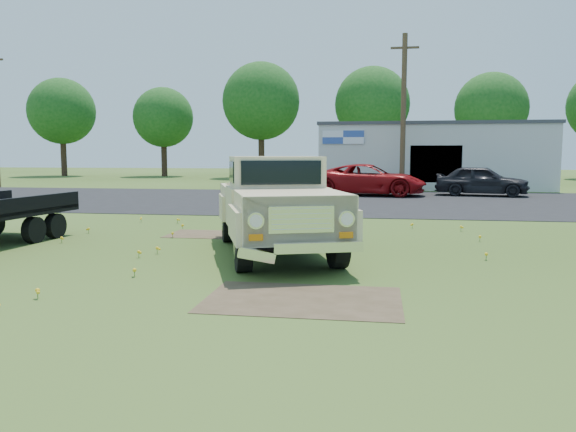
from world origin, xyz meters
name	(u,v)px	position (x,y,z in m)	size (l,w,h in m)	color
ground	(251,260)	(0.00, 0.00, 0.00)	(140.00, 140.00, 0.00)	#324A17
asphalt_lot	(322,201)	(0.00, 15.00, 0.00)	(90.00, 14.00, 0.02)	black
dirt_patch_a	(303,300)	(1.50, -3.00, 0.00)	(3.00, 2.00, 0.01)	#453825
dirt_patch_b	(209,234)	(-2.00, 3.50, 0.00)	(2.20, 1.60, 0.01)	#453825
commercial_building	(430,155)	(6.00, 26.99, 2.10)	(14.20, 8.20, 4.15)	silver
utility_pole_mid	(403,112)	(4.00, 22.00, 4.60)	(1.60, 0.30, 9.00)	#473721
treeline_a	(62,111)	(-28.00, 40.00, 6.30)	(6.40, 6.40, 9.52)	#372319
treeline_b	(163,118)	(-18.00, 41.00, 5.67)	(5.76, 5.76, 8.57)	#372319
treeline_c	(261,101)	(-8.00, 39.50, 6.93)	(7.04, 7.04, 10.47)	#372319
treeline_d	(372,104)	(2.00, 40.50, 6.62)	(6.72, 6.72, 10.00)	#372319
treeline_e	(491,109)	(12.00, 39.00, 5.98)	(6.08, 6.08, 9.04)	#372319
vintage_pickup_truck	(276,205)	(0.38, 0.90, 1.09)	(2.34, 6.01, 2.18)	beige
red_pickup	(369,180)	(2.15, 18.66, 0.83)	(2.74, 5.94, 1.65)	maroon
dark_sedan	(482,181)	(8.00, 19.31, 0.80)	(1.88, 4.68, 1.59)	black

